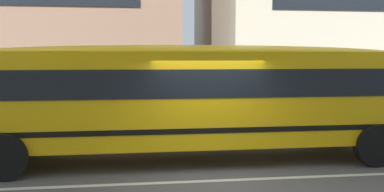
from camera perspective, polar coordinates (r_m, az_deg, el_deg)
ground_plane at (r=8.74m, az=3.03°, el=-11.71°), size 400.00×400.00×0.00m
sidewalk_far at (r=15.70m, az=-1.81°, el=-3.96°), size 120.00×3.00×0.01m
lane_centreline at (r=8.74m, az=3.03°, el=-11.69°), size 110.00×0.16×0.01m
school_bus at (r=10.18m, az=-1.19°, el=0.55°), size 12.84×3.03×2.87m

